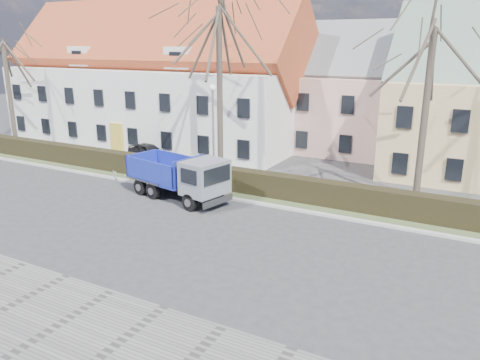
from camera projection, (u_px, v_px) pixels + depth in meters
The scene contains 14 objects.
ground at pixel (166, 224), 22.24m from camera, with size 120.00×120.00×0.00m, color #343436.
sidewalk_near at pixel (6, 309), 15.05m from camera, with size 80.00×5.00×0.08m, color slate.
curb_far at pixel (216, 196), 26.11m from camera, with size 80.00×0.30×0.12m, color #ACA9A0.
grass_strip at pixel (230, 188), 27.47m from camera, with size 80.00×3.00×0.10m, color #44522E.
hedge at pixel (228, 180), 27.13m from camera, with size 60.00×0.90×1.30m, color black.
building_white at pixel (155, 85), 40.33m from camera, with size 26.80×10.80×9.50m, color silver, non-canonical shape.
building_pink at pixel (362, 100), 36.20m from camera, with size 10.80×8.80×8.00m, color #D0A093, non-canonical shape.
tree_0 at pixel (8, 85), 38.02m from camera, with size 7.20×7.20×9.90m, color #3E342B, non-canonical shape.
tree_1 at pixel (220, 76), 28.55m from camera, with size 9.20×9.20×12.65m, color #3E342B, non-canonical shape.
tree_2 at pixel (426, 101), 23.33m from camera, with size 8.00×8.00×11.00m, color #3E342B, non-canonical shape.
dump_truck at pixel (175, 175), 25.69m from camera, with size 6.44×2.39×2.58m, color navy, non-canonical shape.
streetlight at pixel (213, 134), 28.03m from camera, with size 0.47×0.47×6.04m, color gray, non-canonical shape.
cart_frame at pixel (113, 174), 29.45m from camera, with size 0.67×0.38×0.62m, color silver, non-canonical shape.
parked_car_a at pixel (149, 151), 34.43m from camera, with size 1.40×3.48×1.19m, color black.
Camera 1 is at (12.92, -16.61, 8.28)m, focal length 35.00 mm.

